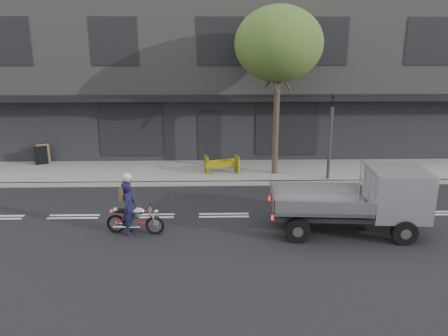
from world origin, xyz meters
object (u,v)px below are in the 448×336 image
at_px(rider, 129,208).
at_px(sandwich_board, 41,155).
at_px(construction_barrier, 222,165).
at_px(street_tree, 279,44).
at_px(traffic_light_pole, 330,142).
at_px(flatbed_ute, 382,195).
at_px(motorcycle, 135,219).

distance_m(rider, sandwich_board, 8.67).
height_order(rider, construction_barrier, rider).
bearing_deg(street_tree, traffic_light_pole, -23.03).
bearing_deg(traffic_light_pole, sandwich_board, 169.03).
relative_size(traffic_light_pole, flatbed_ute, 0.79).
height_order(street_tree, rider, street_tree).
bearing_deg(sandwich_board, rider, -77.85).
bearing_deg(motorcycle, traffic_light_pole, 41.89).
bearing_deg(construction_barrier, sandwich_board, 168.32).
relative_size(flatbed_ute, sandwich_board, 5.13).
bearing_deg(rider, construction_barrier, -19.77).
xyz_separation_m(flatbed_ute, sandwich_board, (-12.40, 7.08, -0.56)).
bearing_deg(traffic_light_pole, rider, -146.29).
height_order(motorcycle, flatbed_ute, flatbed_ute).
height_order(street_tree, sandwich_board, street_tree).
xyz_separation_m(rider, flatbed_ute, (7.26, -0.10, 0.35)).
relative_size(motorcycle, construction_barrier, 1.27).
height_order(flatbed_ute, sandwich_board, flatbed_ute).
bearing_deg(flatbed_ute, sandwich_board, 154.48).
xyz_separation_m(traffic_light_pole, sandwich_board, (-12.09, 2.34, -1.07)).
relative_size(motorcycle, sandwich_board, 1.98).
xyz_separation_m(traffic_light_pole, flatbed_ute, (0.31, -4.74, -0.51)).
xyz_separation_m(motorcycle, flatbed_ute, (7.11, -0.10, 0.69)).
relative_size(flatbed_ute, construction_barrier, 3.28).
bearing_deg(flatbed_ute, rider, -176.57).
height_order(rider, sandwich_board, rider).
bearing_deg(construction_barrier, motorcycle, -116.08).
relative_size(motorcycle, flatbed_ute, 0.39).
distance_m(rider, construction_barrier, 6.03).
bearing_deg(construction_barrier, street_tree, 3.70).
relative_size(street_tree, motorcycle, 3.93).
relative_size(rider, sandwich_board, 1.82).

